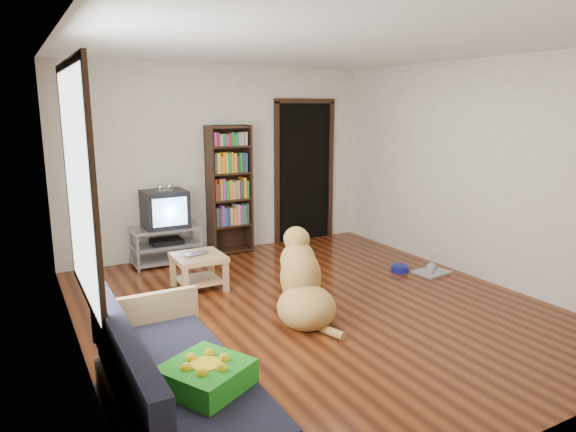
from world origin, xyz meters
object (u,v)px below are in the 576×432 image
grey_rag (432,272)px  tv_stand (167,244)px  coffee_table (199,265)px  green_cushion (206,375)px  dog (302,286)px  laptop (199,254)px  dog_bowl (400,268)px  bookshelf (229,183)px  crt_tv (164,208)px  sofa (175,396)px

grey_rag → tv_stand: bearing=143.9°
grey_rag → coffee_table: bearing=162.0°
green_cushion → coffee_table: size_ratio=0.81×
grey_rag → coffee_table: 2.89m
grey_rag → dog: 2.19m
laptop → dog: 1.41m
dog_bowl → bookshelf: bearing=129.3°
laptop → green_cushion: bearing=-124.7°
grey_rag → crt_tv: (-2.78, 2.05, 0.73)m
dog_bowl → grey_rag: size_ratio=0.55×
green_cushion → tv_stand: bearing=49.6°
tv_stand → coffee_table: 1.14m
tv_stand → laptop: bearing=-87.7°
bookshelf → coffee_table: 1.69m
bookshelf → coffee_table: (-0.90, -1.24, -0.72)m
tv_stand → bookshelf: size_ratio=0.50×
dog_bowl → green_cushion: bearing=-147.7°
sofa → coffee_table: (1.02, 2.49, 0.02)m
bookshelf → dog: (-0.30, -2.54, -0.67)m
bookshelf → coffee_table: size_ratio=3.27×
crt_tv → coffee_table: bearing=-87.7°
green_cushion → bookshelf: 4.40m
green_cushion → bookshelf: bookshelf is taller
dog_bowl → tv_stand: 3.06m
sofa → green_cushion: bearing=-64.2°
green_cushion → tv_stand: size_ratio=0.49×
green_cushion → crt_tv: (0.85, 3.91, 0.25)m
laptop → bookshelf: (0.90, 1.27, 0.59)m
tv_stand → sofa: 3.76m
bookshelf → coffee_table: bearing=-126.2°
dog_bowl → grey_rag: dog_bowl is taller
grey_rag → bookshelf: 2.97m
laptop → sofa: sofa is taller
green_cushion → dog: 2.09m
crt_tv → bookshelf: (0.95, 0.07, 0.26)m
crt_tv → dog: 2.59m
sofa → dog: bearing=36.1°
crt_tv → tv_stand: bearing=-90.0°
sofa → dog: size_ratio=1.62×
tv_stand → sofa: sofa is taller
crt_tv → bookshelf: bookshelf is taller
tv_stand → bookshelf: bookshelf is taller
sofa → tv_stand: bearing=75.0°
green_cushion → bookshelf: bearing=37.6°
grey_rag → tv_stand: (-2.78, 2.03, 0.25)m
sofa → dog: 2.02m
laptop → coffee_table: laptop is taller
laptop → tv_stand: (-0.05, 1.17, -0.14)m
laptop → dog_bowl: 2.54m
dog → laptop: bearing=115.5°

